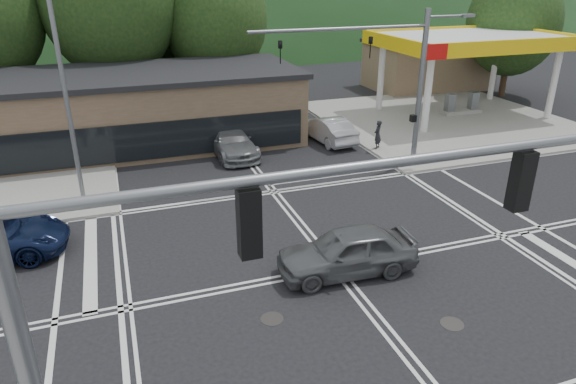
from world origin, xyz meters
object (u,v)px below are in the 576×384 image
object	(u,v)px
car_queue_b	(271,116)
pedestrian	(378,135)
car_queue_a	(328,129)
car_grey_center	(347,251)
car_northbound	(230,141)

from	to	relation	value
car_queue_b	pedestrian	size ratio (longest dim) A/B	2.85
car_queue_a	pedestrian	world-z (taller)	pedestrian
car_queue_b	pedestrian	distance (m)	7.81
car_grey_center	pedestrian	distance (m)	13.43
car_queue_b	pedestrian	xyz separation A→B (m)	(4.41, -6.44, 0.17)
pedestrian	car_queue_a	bearing A→B (deg)	-90.11
car_queue_a	car_northbound	distance (m)	6.19
car_northbound	car_queue_a	bearing A→B (deg)	-0.89
car_grey_center	car_queue_b	bearing A→B (deg)	174.05
car_queue_a	car_queue_b	distance (m)	4.58
car_northbound	car_queue_b	bearing A→B (deg)	44.14
car_grey_center	car_northbound	bearing A→B (deg)	-172.91
car_queue_b	pedestrian	bearing A→B (deg)	119.20
car_queue_a	car_northbound	world-z (taller)	car_northbound
car_queue_b	car_northbound	xyz separation A→B (m)	(-3.77, -4.26, -0.02)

